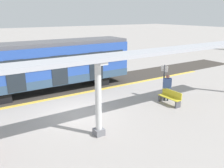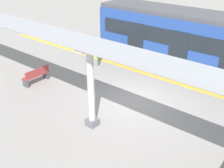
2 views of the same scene
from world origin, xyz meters
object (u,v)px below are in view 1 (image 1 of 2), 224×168
canopy_pillar_second (98,99)px  platform_info_sign (164,78)px  passenger_by_the_benches (167,85)px  bench_mid_platform (170,97)px  train_near_carriage (53,65)px

canopy_pillar_second → platform_info_sign: canopy_pillar_second is taller
canopy_pillar_second → passenger_by_the_benches: size_ratio=2.02×
bench_mid_platform → passenger_by_the_benches: (-0.54, 0.23, 0.62)m
canopy_pillar_second → passenger_by_the_benches: (-1.49, 5.75, -0.68)m
passenger_by_the_benches → canopy_pillar_second: bearing=-75.5°
train_near_carriage → passenger_by_the_benches: size_ratio=6.50×
bench_mid_platform → platform_info_sign: (-1.07, 0.45, 0.89)m
bench_mid_platform → platform_info_sign: bearing=157.0°
passenger_by_the_benches → platform_info_sign: bearing=156.9°
platform_info_sign → canopy_pillar_second: bearing=-71.3°
canopy_pillar_second → passenger_by_the_benches: 5.98m
bench_mid_platform → passenger_by_the_benches: size_ratio=0.89×
train_near_carriage → bench_mid_platform: 8.33m
canopy_pillar_second → platform_info_sign: size_ratio=1.57×
bench_mid_platform → platform_info_sign: 1.46m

